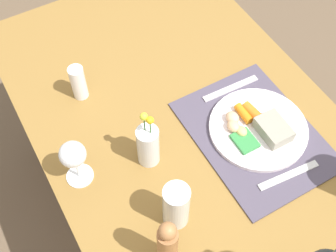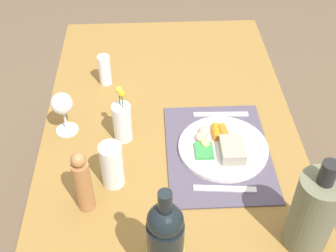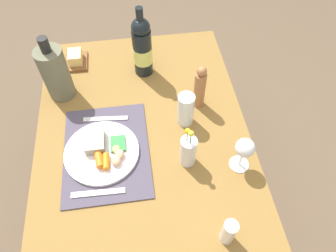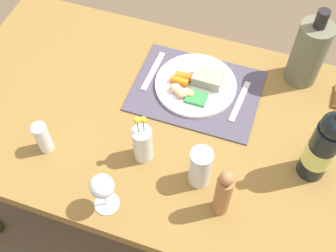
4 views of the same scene
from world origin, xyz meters
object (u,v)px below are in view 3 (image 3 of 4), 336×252
(dinner_plate, at_px, (103,151))
(flower_vase, at_px, (189,151))
(water_tumbler, at_px, (187,111))
(dining_table, at_px, (148,172))
(butter_dish, at_px, (77,59))
(wine_bottle, at_px, (143,48))
(salt_shaker, at_px, (230,232))
(pepper_mill, at_px, (201,87))
(knife, at_px, (100,193))
(fork, at_px, (107,119))
(cooler_bottle, at_px, (57,73))
(wine_glass, at_px, (246,149))

(dinner_plate, bearing_deg, flower_vase, 76.45)
(dinner_plate, distance_m, water_tumbler, 0.35)
(dining_table, xyz_separation_m, butter_dish, (-0.59, -0.27, 0.09))
(wine_bottle, bearing_deg, flower_vase, 12.97)
(wine_bottle, relative_size, salt_shaker, 2.83)
(pepper_mill, distance_m, butter_dish, 0.61)
(dining_table, xyz_separation_m, salt_shaker, (0.30, 0.22, 0.12))
(dining_table, bearing_deg, pepper_mill, 136.87)
(salt_shaker, height_order, water_tumbler, water_tumbler)
(knife, bearing_deg, water_tumbler, 129.80)
(fork, bearing_deg, butter_dish, -155.38)
(dining_table, relative_size, fork, 8.17)
(butter_dish, bearing_deg, pepper_mill, 57.73)
(dining_table, bearing_deg, fork, -147.91)
(dining_table, distance_m, water_tumbler, 0.28)
(salt_shaker, distance_m, water_tumbler, 0.48)
(butter_dish, bearing_deg, salt_shaker, 29.12)
(pepper_mill, relative_size, wine_bottle, 0.63)
(wine_bottle, bearing_deg, butter_dish, -107.84)
(dinner_plate, distance_m, pepper_mill, 0.45)
(fork, relative_size, wine_bottle, 0.55)
(dinner_plate, relative_size, butter_dish, 2.15)
(dining_table, height_order, pepper_mill, pepper_mill)
(cooler_bottle, bearing_deg, wine_bottle, 103.78)
(pepper_mill, relative_size, salt_shaker, 1.79)
(knife, bearing_deg, wine_glass, 96.94)
(wine_bottle, bearing_deg, fork, -34.78)
(salt_shaker, bearing_deg, wine_bottle, -166.72)
(cooler_bottle, bearing_deg, pepper_mill, 76.34)
(butter_dish, distance_m, salt_shaker, 1.02)
(knife, height_order, wine_glass, wine_glass)
(dinner_plate, xyz_separation_m, salt_shaker, (0.37, 0.38, 0.04))
(salt_shaker, bearing_deg, butter_dish, -150.88)
(dining_table, relative_size, wine_glass, 9.81)
(pepper_mill, relative_size, wine_glass, 1.38)
(wine_bottle, bearing_deg, dining_table, -4.49)
(cooler_bottle, bearing_deg, fork, 46.17)
(butter_dish, xyz_separation_m, water_tumbler, (0.41, 0.45, 0.04))
(fork, distance_m, water_tumbler, 0.33)
(pepper_mill, distance_m, wine_glass, 0.32)
(dinner_plate, height_order, butter_dish, butter_dish)
(wine_glass, height_order, water_tumbler, wine_glass)
(dinner_plate, xyz_separation_m, knife, (0.16, -0.02, -0.01))
(butter_dish, height_order, flower_vase, flower_vase)
(knife, xyz_separation_m, cooler_bottle, (-0.49, -0.15, 0.11))
(pepper_mill, bearing_deg, water_tumbler, -40.36)
(knife, xyz_separation_m, wine_glass, (-0.05, 0.51, 0.10))
(cooler_bottle, relative_size, flower_vase, 1.48)
(water_tumbler, distance_m, flower_vase, 0.19)
(butter_dish, distance_m, flower_vase, 0.73)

